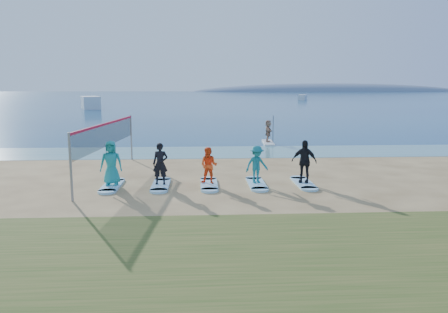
{
  "coord_description": "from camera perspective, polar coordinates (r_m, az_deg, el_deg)",
  "views": [
    {
      "loc": [
        -1.44,
        -16.59,
        4.13
      ],
      "look_at": [
        -0.38,
        2.0,
        1.1
      ],
      "focal_mm": 35.0,
      "sensor_mm": 36.0,
      "label": 1
    }
  ],
  "objects": [
    {
      "name": "student_1",
      "position": [
        18.19,
        -8.32,
        -0.93
      ],
      "size": [
        0.66,
        0.47,
        1.72
      ],
      "primitive_type": "imported",
      "rotation": [
        0.0,
        0.0,
        -0.09
      ],
      "color": "black",
      "rests_on": "surfboard_1"
    },
    {
      "name": "student_3",
      "position": [
        18.29,
        4.3,
        -1.03
      ],
      "size": [
        1.16,
        0.9,
        1.57
      ],
      "primitive_type": "imported",
      "rotation": [
        0.0,
        0.0,
        0.36
      ],
      "color": "#1A7A81",
      "rests_on": "surfboard_3"
    },
    {
      "name": "boat_offshore_a",
      "position": [
        82.91,
        -17.01,
        5.98
      ],
      "size": [
        5.02,
        7.62,
        2.23
      ],
      "primitive_type": "cube",
      "rotation": [
        0.0,
        0.0,
        0.33
      ],
      "color": "silver",
      "rests_on": "ground"
    },
    {
      "name": "student_2",
      "position": [
        18.14,
        -1.99,
        -1.18
      ],
      "size": [
        0.89,
        0.79,
        1.52
      ],
      "primitive_type": "imported",
      "rotation": [
        0.0,
        0.0,
        -0.33
      ],
      "color": "#FF501A",
      "rests_on": "surfboard_2"
    },
    {
      "name": "boat_offshore_b",
      "position": [
        131.7,
        10.21,
        7.3
      ],
      "size": [
        4.12,
        6.93,
        1.53
      ],
      "primitive_type": "cube",
      "rotation": [
        0.0,
        0.0,
        -0.34
      ],
      "color": "silver",
      "rests_on": "ground"
    },
    {
      "name": "ocean",
      "position": [
        176.64,
        -2.82,
        7.89
      ],
      "size": [
        600.0,
        600.0,
        0.0
      ],
      "primitive_type": "plane",
      "color": "navy",
      "rests_on": "ground"
    },
    {
      "name": "student_4",
      "position": [
        18.63,
        10.42,
        -0.62
      ],
      "size": [
        1.14,
        0.83,
        1.79
      ],
      "primitive_type": "imported",
      "rotation": [
        0.0,
        0.0,
        -0.43
      ],
      "color": "black",
      "rests_on": "surfboard_4"
    },
    {
      "name": "ground",
      "position": [
        17.16,
        1.64,
        -4.69
      ],
      "size": [
        600.0,
        600.0,
        0.0
      ],
      "primitive_type": "plane",
      "color": "tan",
      "rests_on": "ground"
    },
    {
      "name": "surfboard_1",
      "position": [
        18.37,
        -8.25,
        -3.7
      ],
      "size": [
        0.7,
        2.2,
        0.09
      ],
      "primitive_type": "cube",
      "color": "#A1DCF9",
      "rests_on": "ground"
    },
    {
      "name": "surfboard_0",
      "position": [
        18.65,
        -14.41,
        -3.7
      ],
      "size": [
        0.7,
        2.2,
        0.09
      ],
      "primitive_type": "cube",
      "color": "#A1DCF9",
      "rests_on": "ground"
    },
    {
      "name": "paddleboard",
      "position": [
        31.71,
        5.77,
        1.82
      ],
      "size": [
        0.91,
        3.04,
        0.12
      ],
      "primitive_type": "cube",
      "rotation": [
        0.0,
        0.0,
        -0.07
      ],
      "color": "silver",
      "rests_on": "ground"
    },
    {
      "name": "surfboard_4",
      "position": [
        18.82,
        10.34,
        -3.45
      ],
      "size": [
        0.7,
        2.2,
        0.09
      ],
      "primitive_type": "cube",
      "color": "#A1DCF9",
      "rests_on": "ground"
    },
    {
      "name": "volleyball_net",
      "position": [
        20.64,
        -15.03,
        2.74
      ],
      "size": [
        0.88,
        9.06,
        2.5
      ],
      "rotation": [
        0.0,
        0.0,
        -0.09
      ],
      "color": "gray",
      "rests_on": "ground"
    },
    {
      "name": "surfboard_2",
      "position": [
        18.3,
        -1.98,
        -3.66
      ],
      "size": [
        0.7,
        2.2,
        0.09
      ],
      "primitive_type": "cube",
      "color": "#A1DCF9",
      "rests_on": "ground"
    },
    {
      "name": "student_0",
      "position": [
        18.47,
        -14.53,
        -0.8
      ],
      "size": [
        0.91,
        0.6,
        1.83
      ],
      "primitive_type": "imported",
      "rotation": [
        0.0,
        0.0,
        0.03
      ],
      "color": "teal",
      "rests_on": "surfboard_0"
    },
    {
      "name": "paddleboarder",
      "position": [
        31.61,
        5.79,
        3.34
      ],
      "size": [
        0.6,
        1.49,
        1.57
      ],
      "primitive_type": "imported",
      "rotation": [
        0.0,
        0.0,
        1.48
      ],
      "color": "tan",
      "rests_on": "paddleboard"
    },
    {
      "name": "island_ridge",
      "position": [
        330.98,
        13.82,
        8.26
      ],
      "size": [
        220.0,
        56.0,
        18.0
      ],
      "primitive_type": "ellipsoid",
      "color": "slate",
      "rests_on": "ground"
    },
    {
      "name": "shallow_water",
      "position": [
        27.44,
        -0.23,
        0.6
      ],
      "size": [
        600.0,
        600.0,
        0.0
      ],
      "primitive_type": "plane",
      "color": "teal",
      "rests_on": "ground"
    },
    {
      "name": "surfboard_3",
      "position": [
        18.45,
        4.27,
        -3.57
      ],
      "size": [
        0.7,
        2.2,
        0.09
      ],
      "primitive_type": "cube",
      "color": "#A1DCF9",
      "rests_on": "ground"
    }
  ]
}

